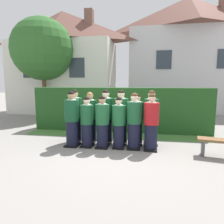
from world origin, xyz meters
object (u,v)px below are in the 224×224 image
object	(u,v)px
student_front_row_1	(87,123)
student_front_row_4	(134,122)
student_front_row_3	(119,124)
student_rear_row_2	(106,118)
student_rear_row_0	(75,117)
student_rear_row_1	(90,118)
student_rear_row_3	(121,118)
student_rear_row_5	(151,119)
student_in_red_blazer	(151,123)
student_rear_row_4	(137,120)
student_front_row_2	(102,123)
student_front_row_0	(72,120)

from	to	relation	value
student_front_row_1	student_front_row_4	xyz separation A→B (m)	(1.42, 0.04, 0.06)
student_front_row_3	student_front_row_4	world-z (taller)	student_front_row_4
student_rear_row_2	student_rear_row_0	bearing A→B (deg)	-177.18
student_front_row_4	student_rear_row_1	world-z (taller)	student_front_row_4
student_rear_row_2	student_rear_row_3	world-z (taller)	same
student_front_row_4	student_rear_row_5	xyz separation A→B (m)	(0.50, 0.50, 0.03)
student_in_red_blazer	student_rear_row_4	bearing A→B (deg)	128.63
student_rear_row_4	student_rear_row_3	bearing A→B (deg)	-178.98
student_front_row_2	student_rear_row_1	world-z (taller)	student_rear_row_1
student_front_row_0	student_rear_row_4	size ratio (longest dim) A/B	1.06
student_rear_row_3	student_rear_row_4	xyz separation A→B (m)	(0.50, 0.01, -0.06)
student_rear_row_3	student_rear_row_4	bearing A→B (deg)	1.02
student_rear_row_0	student_rear_row_2	distance (m)	1.02
student_front_row_1	student_rear_row_3	world-z (taller)	student_rear_row_3
student_front_row_2	student_front_row_1	bearing A→B (deg)	176.89
student_front_row_3	student_rear_row_0	world-z (taller)	student_rear_row_0
student_rear_row_1	student_front_row_1	bearing A→B (deg)	-85.24
student_front_row_0	student_rear_row_2	size ratio (longest dim) A/B	0.99
student_front_row_1	student_front_row_4	world-z (taller)	student_front_row_4
student_front_row_2	student_in_red_blazer	xyz separation A→B (m)	(1.43, 0.03, 0.04)
student_rear_row_1	student_rear_row_2	xyz separation A→B (m)	(0.52, 0.02, 0.04)
student_rear_row_0	student_rear_row_4	size ratio (longest dim) A/B	1.08
student_front_row_3	student_rear_row_5	distance (m)	1.08
student_front_row_0	student_in_red_blazer	bearing A→B (deg)	0.40
student_rear_row_4	student_front_row_1	bearing A→B (deg)	-159.63
student_front_row_0	student_rear_row_0	bearing A→B (deg)	98.21
student_rear_row_2	student_rear_row_4	xyz separation A→B (m)	(0.99, 0.02, -0.06)
student_in_red_blazer	student_front_row_2	bearing A→B (deg)	-178.98
student_rear_row_1	student_rear_row_0	bearing A→B (deg)	-176.52
student_in_red_blazer	student_rear_row_5	distance (m)	0.54
student_rear_row_4	student_rear_row_5	xyz separation A→B (m)	(0.44, -0.00, 0.06)
student_front_row_0	student_rear_row_0	distance (m)	0.50
student_front_row_1	student_in_red_blazer	xyz separation A→B (m)	(1.91, -0.00, 0.06)
student_rear_row_3	student_rear_row_5	size ratio (longest dim) A/B	1.01
student_rear_row_2	student_rear_row_4	size ratio (longest dim) A/B	1.08
student_in_red_blazer	student_rear_row_2	size ratio (longest dim) A/B	0.95
student_rear_row_4	student_in_red_blazer	bearing A→B (deg)	-51.37
student_front_row_2	student_rear_row_5	distance (m)	1.54
student_rear_row_0	student_rear_row_3	distance (m)	1.51
student_front_row_1	student_in_red_blazer	distance (m)	1.91
student_rear_row_1	student_rear_row_3	size ratio (longest dim) A/B	0.96
student_rear_row_1	student_rear_row_4	world-z (taller)	student_rear_row_1
student_in_red_blazer	student_rear_row_2	world-z (taller)	student_rear_row_2
student_in_red_blazer	student_front_row_0	bearing A→B (deg)	-179.60
student_front_row_2	student_rear_row_3	distance (m)	0.75
student_front_row_2	student_rear_row_1	size ratio (longest dim) A/B	0.95
student_front_row_2	student_rear_row_5	bearing A→B (deg)	21.62
student_front_row_1	student_front_row_3	distance (m)	0.97
student_in_red_blazer	student_rear_row_3	size ratio (longest dim) A/B	0.95
student_rear_row_0	student_rear_row_5	world-z (taller)	student_rear_row_0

